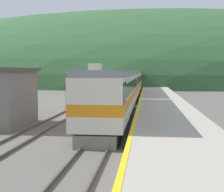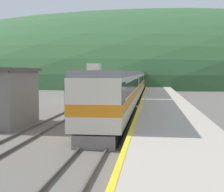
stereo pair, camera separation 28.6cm
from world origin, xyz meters
The scene contains 9 objects.
track_main centered at (0.00, 70.00, 0.08)m, with size 1.52×180.00×0.16m.
track_siding centered at (-4.90, 70.00, 0.08)m, with size 1.52×180.00×0.16m.
platform centered at (4.39, 50.00, 0.45)m, with size 5.20×140.00×0.90m.
distant_hills centered at (0.00, 122.32, 0.00)m, with size 237.10×106.69×51.76m.
express_train_lead_car centered at (0.00, 28.49, 2.30)m, with size 3.03×21.14×4.57m.
carriage_second centered at (0.00, 51.16, 2.29)m, with size 3.02×21.96×4.21m.
carriage_third centered at (0.00, 74.00, 2.29)m, with size 3.02×21.96×4.21m.
carriage_fourth centered at (0.00, 96.84, 2.29)m, with size 3.02×21.96×4.21m.
siding_train centered at (-4.90, 63.66, 1.99)m, with size 2.90×45.57×3.86m.
Camera 2 is at (3.02, 2.36, 4.14)m, focal length 50.00 mm.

